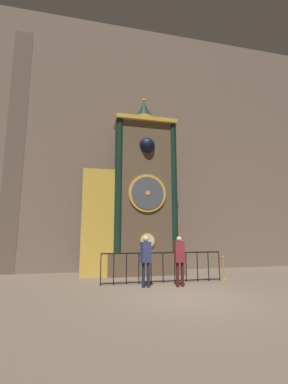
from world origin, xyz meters
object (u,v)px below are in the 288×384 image
visitor_far (179,256)px  stanchion_post (224,272)px  visitor_near (146,256)px  clock_tower (136,198)px

visitor_far → stanchion_post: visitor_far is taller
visitor_near → stanchion_post: visitor_near is taller
visitor_far → clock_tower: bearing=107.5°
visitor_near → visitor_far: size_ratio=1.01×
clock_tower → stanchion_post: size_ratio=9.49×
stanchion_post → clock_tower: bearing=146.5°
visitor_near → stanchion_post: 3.72m
clock_tower → stanchion_post: bearing=-33.5°
clock_tower → visitor_near: clock_tower is taller
stanchion_post → visitor_far: bearing=-155.3°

